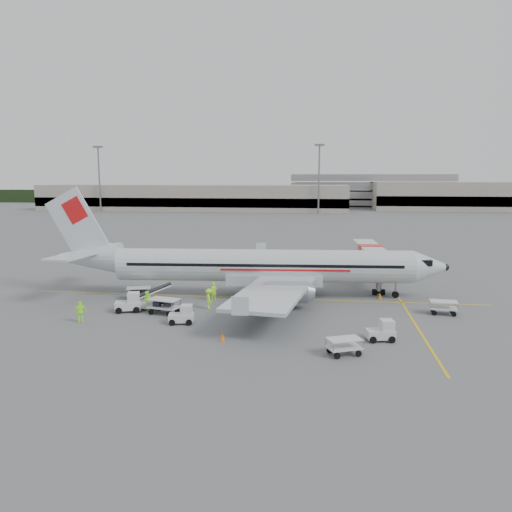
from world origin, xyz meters
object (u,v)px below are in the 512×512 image
object	(u,v)px
tug_mid	(181,314)
aircraft	(264,244)
tug_aft	(128,302)
belt_loader	(150,293)
tug_fore	(380,330)
jet_bridge	(370,264)

from	to	relation	value
tug_mid	aircraft	bearing A→B (deg)	52.09
aircraft	tug_aft	xyz separation A→B (m)	(-11.04, -7.31, -4.36)
tug_aft	aircraft	bearing A→B (deg)	16.76
tug_mid	belt_loader	bearing A→B (deg)	124.72
aircraft	tug_fore	xyz separation A→B (m)	(9.83, -12.42, -4.44)
jet_bridge	belt_loader	size ratio (longest dim) A/B	3.14
belt_loader	tug_fore	world-z (taller)	belt_loader
tug_fore	tug_aft	xyz separation A→B (m)	(-20.87, 5.11, 0.08)
aircraft	tug_aft	distance (m)	13.94
aircraft	jet_bridge	size ratio (longest dim) A/B	2.35
tug_fore	tug_aft	bearing A→B (deg)	156.08
tug_fore	belt_loader	bearing A→B (deg)	151.69
belt_loader	aircraft	bearing A→B (deg)	10.01
tug_mid	tug_aft	xyz separation A→B (m)	(-5.59, 2.89, 0.08)
belt_loader	tug_mid	bearing A→B (deg)	-68.12
aircraft	jet_bridge	distance (m)	13.65
aircraft	jet_bridge	world-z (taller)	aircraft
aircraft	jet_bridge	xyz separation A→B (m)	(10.83, 7.71, -3.09)
tug_aft	jet_bridge	bearing A→B (deg)	17.73
belt_loader	tug_aft	size ratio (longest dim) A/B	2.36
belt_loader	tug_aft	xyz separation A→B (m)	(-1.54, -1.23, -0.55)
jet_bridge	tug_mid	size ratio (longest dim) A/B	8.24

